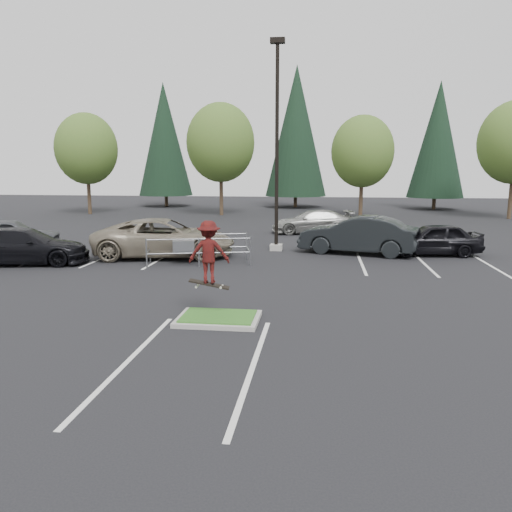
# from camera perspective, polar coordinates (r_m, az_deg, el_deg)

# --- Properties ---
(ground) EXTENTS (120.00, 120.00, 0.00)m
(ground) POSITION_cam_1_polar(r_m,az_deg,el_deg) (13.66, -4.32, -7.42)
(ground) COLOR black
(ground) RESTS_ON ground
(grass_median) EXTENTS (2.20, 1.60, 0.16)m
(grass_median) POSITION_cam_1_polar(r_m,az_deg,el_deg) (13.64, -4.33, -7.11)
(grass_median) COLOR #A09D95
(grass_median) RESTS_ON ground
(stall_lines) EXTENTS (22.62, 17.60, 0.01)m
(stall_lines) POSITION_cam_1_polar(r_m,az_deg,el_deg) (19.64, -4.64, -2.02)
(stall_lines) COLOR silver
(stall_lines) RESTS_ON ground
(light_pole) EXTENTS (0.70, 0.60, 10.12)m
(light_pole) POSITION_cam_1_polar(r_m,az_deg,el_deg) (24.86, 2.39, 11.09)
(light_pole) COLOR #A09D95
(light_pole) RESTS_ON ground
(decid_a) EXTENTS (5.44, 5.44, 8.91)m
(decid_a) POSITION_cam_1_polar(r_m,az_deg,el_deg) (47.56, -18.79, 11.29)
(decid_a) COLOR #38281C
(decid_a) RESTS_ON ground
(decid_b) EXTENTS (5.89, 5.89, 9.64)m
(decid_b) POSITION_cam_1_polar(r_m,az_deg,el_deg) (44.20, -4.06, 12.52)
(decid_b) COLOR #38281C
(decid_b) RESTS_ON ground
(decid_c) EXTENTS (5.12, 5.12, 8.38)m
(decid_c) POSITION_cam_1_polar(r_m,az_deg,el_deg) (42.74, 12.06, 11.36)
(decid_c) COLOR #38281C
(decid_c) RESTS_ON ground
(conif_a) EXTENTS (5.72, 5.72, 13.00)m
(conif_a) POSITION_cam_1_polar(r_m,az_deg,el_deg) (55.42, -10.41, 12.96)
(conif_a) COLOR #38281C
(conif_a) RESTS_ON ground
(conif_b) EXTENTS (6.38, 6.38, 14.50)m
(conif_b) POSITION_cam_1_polar(r_m,az_deg,el_deg) (53.46, 4.63, 14.01)
(conif_b) COLOR #38281C
(conif_b) RESTS_ON ground
(conif_c) EXTENTS (5.50, 5.50, 12.50)m
(conif_c) POSITION_cam_1_polar(r_m,az_deg,el_deg) (53.54, 20.06, 12.37)
(conif_c) COLOR #38281C
(conif_c) RESTS_ON ground
(cart_corral) EXTENTS (4.60, 2.57, 1.24)m
(cart_corral) POSITION_cam_1_polar(r_m,az_deg,el_deg) (21.65, -7.87, 1.12)
(cart_corral) COLOR gray
(cart_corral) RESTS_ON ground
(skateboarder) EXTENTS (1.14, 0.73, 1.86)m
(skateboarder) POSITION_cam_1_polar(r_m,az_deg,el_deg) (13.43, -5.42, 0.41)
(skateboarder) COLOR black
(skateboarder) RESTS_ON ground
(car_l_tan) EXTENTS (6.87, 4.03, 1.79)m
(car_l_tan) POSITION_cam_1_polar(r_m,az_deg,el_deg) (23.51, -10.49, 2.04)
(car_l_tan) COLOR gray
(car_l_tan) RESTS_ON ground
(car_l_black) EXTENTS (5.67, 3.20, 1.55)m
(car_l_black) POSITION_cam_1_polar(r_m,az_deg,el_deg) (23.71, -25.05, 1.04)
(car_l_black) COLOR black
(car_l_black) RESTS_ON ground
(car_l_grey) EXTENTS (5.29, 3.64, 1.67)m
(car_l_grey) POSITION_cam_1_polar(r_m,az_deg,el_deg) (27.51, -26.54, 2.17)
(car_l_grey) COLOR #45464B
(car_l_grey) RESTS_ON ground
(car_r_charc) EXTENTS (5.87, 3.28, 1.83)m
(car_r_charc) POSITION_cam_1_polar(r_m,az_deg,el_deg) (24.53, 11.58, 2.38)
(car_r_charc) COLOR black
(car_r_charc) RESTS_ON ground
(car_r_black) EXTENTS (4.68, 2.34, 1.53)m
(car_r_black) POSITION_cam_1_polar(r_m,az_deg,el_deg) (25.05, 19.58, 1.81)
(car_r_black) COLOR black
(car_r_black) RESTS_ON ground
(car_far_silver) EXTENTS (5.36, 2.99, 1.47)m
(car_far_silver) POSITION_cam_1_polar(r_m,az_deg,el_deg) (31.88, 6.53, 3.91)
(car_far_silver) COLOR #999994
(car_far_silver) RESTS_ON ground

